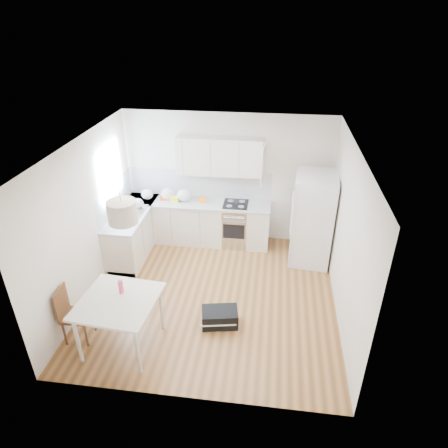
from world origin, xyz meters
name	(u,v)px	position (x,y,z in m)	size (l,w,h in m)	color
floor	(213,295)	(0.00, 0.00, 0.00)	(4.20, 4.20, 0.00)	brown
ceiling	(210,147)	(0.00, 0.00, 2.70)	(4.20, 4.20, 0.00)	white
wall_back	(228,178)	(0.00, 2.10, 1.35)	(4.20, 4.20, 0.00)	silver
wall_left	(87,220)	(-2.10, 0.00, 1.35)	(4.20, 4.20, 0.00)	silver
wall_right	(347,237)	(2.10, 0.00, 1.35)	(4.20, 4.20, 0.00)	silver
window_glassblock	(110,172)	(-2.09, 1.15, 1.75)	(0.02, 1.00, 1.00)	#BFE0F9
cabinets_back	(198,222)	(-0.60, 1.80, 0.44)	(3.00, 0.60, 0.88)	silver
cabinets_left	(134,233)	(-1.80, 1.20, 0.44)	(0.60, 1.80, 0.88)	silver
counter_back	(197,203)	(-0.60, 1.80, 0.90)	(3.02, 0.64, 0.04)	#A8ABAD
counter_left	(131,213)	(-1.80, 1.20, 0.90)	(0.64, 1.82, 0.04)	#A8ABAD
backsplash_back	(199,183)	(-0.60, 2.09, 1.21)	(3.00, 0.01, 0.58)	white
backsplash_left	(115,197)	(-2.09, 1.20, 1.21)	(0.01, 1.80, 0.58)	white
upper_cabinets	(219,156)	(-0.15, 1.94, 1.88)	(1.70, 0.32, 0.75)	silver
range_oven	(235,225)	(0.20, 1.80, 0.44)	(0.50, 0.61, 0.88)	#B3B6B8
sink	(130,213)	(-1.80, 1.15, 0.92)	(0.50, 0.80, 0.16)	#B3B6B8
refrigerator	(313,219)	(1.73, 1.42, 0.89)	(0.85, 0.89, 1.78)	white
dining_table	(119,305)	(-1.14, -1.30, 0.74)	(1.15, 1.15, 0.84)	beige
dining_chair	(77,314)	(-1.84, -1.26, 0.45)	(0.38, 0.38, 0.91)	#482A15
drink_bottle	(121,286)	(-1.15, -1.13, 0.96)	(0.07, 0.07, 0.24)	#E33F60
gym_bag	(220,317)	(0.22, -0.68, 0.13)	(0.56, 0.37, 0.26)	black
pendant_lamp	(122,212)	(-0.95, -1.17, 2.18)	(0.38, 0.38, 0.30)	beige
grocery_bag_a	(147,194)	(-1.65, 1.80, 1.03)	(0.24, 0.21, 0.22)	silver
grocery_bag_b	(167,194)	(-1.23, 1.85, 1.04)	(0.27, 0.23, 0.24)	silver
grocery_bag_c	(184,195)	(-0.86, 1.81, 1.05)	(0.29, 0.25, 0.27)	silver
grocery_bag_d	(138,203)	(-1.72, 1.40, 1.02)	(0.22, 0.19, 0.20)	silver
grocery_bag_e	(124,211)	(-1.86, 1.02, 1.02)	(0.23, 0.20, 0.21)	silver
snack_orange	(202,200)	(-0.49, 1.81, 0.97)	(0.15, 0.09, 0.10)	orange
snack_yellow	(175,199)	(-1.06, 1.77, 0.98)	(0.17, 0.11, 0.12)	yellow
snack_red	(164,198)	(-1.31, 1.82, 0.97)	(0.15, 0.09, 0.10)	#B93D17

